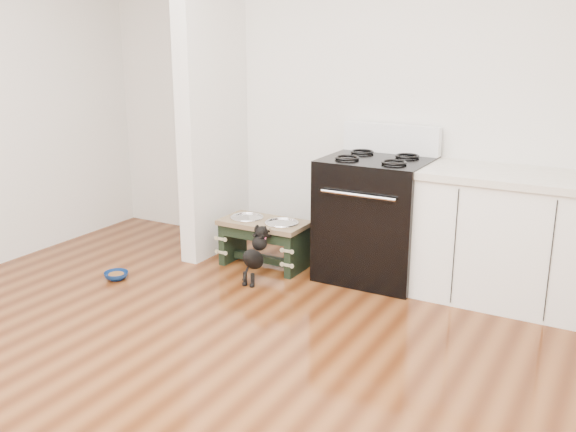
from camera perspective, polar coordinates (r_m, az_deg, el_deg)
The scene contains 8 objects.
ground at distance 3.45m, azimuth -10.71°, elevation -15.93°, with size 5.00×5.00×0.00m, color #441E0C.
room_shell at distance 2.94m, azimuth -12.35°, elevation 12.02°, with size 5.00×5.00×5.00m.
partition_wall at distance 5.33m, azimuth -6.75°, elevation 10.94°, with size 0.15×0.80×2.70m, color silver.
oven_range at distance 4.86m, azimuth 7.77°, elevation -0.04°, with size 0.76×0.69×1.14m.
cabinet_run at distance 4.64m, azimuth 19.15°, elevation -1.90°, with size 1.24×0.64×0.91m.
dog_feeder at distance 5.09m, azimuth -2.17°, elevation -1.61°, with size 0.69×0.37×0.39m.
puppy at distance 4.79m, azimuth -2.88°, elevation -3.27°, with size 0.12×0.36×0.42m.
floor_bowl at distance 5.07m, azimuth -15.02°, elevation -5.14°, with size 0.18×0.18×0.06m.
Camera 1 is at (1.94, -2.21, 1.80)m, focal length 40.00 mm.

